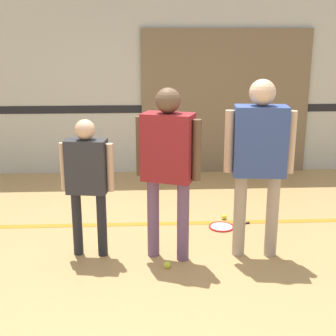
# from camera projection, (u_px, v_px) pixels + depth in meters

# --- Properties ---
(ground_plane) EXTENTS (16.00, 16.00, 0.00)m
(ground_plane) POSITION_uv_depth(u_px,v_px,m) (178.00, 255.00, 4.69)
(ground_plane) COLOR tan
(wall_back) EXTENTS (16.00, 0.07, 3.20)m
(wall_back) POSITION_uv_depth(u_px,v_px,m) (164.00, 72.00, 7.21)
(wall_back) COLOR beige
(wall_back) RESTS_ON ground_plane
(wall_panel) EXTENTS (2.63, 0.05, 2.24)m
(wall_panel) POSITION_uv_depth(u_px,v_px,m) (225.00, 103.00, 7.33)
(wall_panel) COLOR #756047
(wall_panel) RESTS_ON ground_plane
(floor_stripe) EXTENTS (14.40, 0.10, 0.01)m
(floor_stripe) POSITION_uv_depth(u_px,v_px,m) (173.00, 223.00, 5.48)
(floor_stripe) COLOR orange
(floor_stripe) RESTS_ON ground_plane
(person_instructor) EXTENTS (0.60, 0.41, 1.67)m
(person_instructor) POSITION_uv_depth(u_px,v_px,m) (168.00, 156.00, 4.37)
(person_instructor) COLOR #6B4C70
(person_instructor) RESTS_ON ground_plane
(person_student_left) EXTENTS (0.52, 0.26, 1.37)m
(person_student_left) POSITION_uv_depth(u_px,v_px,m) (87.00, 173.00, 4.48)
(person_student_left) COLOR #232328
(person_student_left) RESTS_ON ground_plane
(person_student_right) EXTENTS (0.66, 0.32, 1.74)m
(person_student_right) POSITION_uv_depth(u_px,v_px,m) (259.00, 150.00, 4.41)
(person_student_right) COLOR tan
(person_student_right) RESTS_ON ground_plane
(racket_spare_on_floor) EXTENTS (0.53, 0.36, 0.03)m
(racket_spare_on_floor) POSITION_uv_depth(u_px,v_px,m) (223.00, 226.00, 5.37)
(racket_spare_on_floor) COLOR red
(racket_spare_on_floor) RESTS_ON ground_plane
(tennis_ball_near_instructor) EXTENTS (0.07, 0.07, 0.07)m
(tennis_ball_near_instructor) POSITION_uv_depth(u_px,v_px,m) (167.00, 265.00, 4.42)
(tennis_ball_near_instructor) COLOR #CCE038
(tennis_ball_near_instructor) RESTS_ON ground_plane
(tennis_ball_by_spare_racket) EXTENTS (0.07, 0.07, 0.07)m
(tennis_ball_by_spare_racket) POSITION_uv_depth(u_px,v_px,m) (224.00, 217.00, 5.60)
(tennis_ball_by_spare_racket) COLOR #CCE038
(tennis_ball_by_spare_racket) RESTS_ON ground_plane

